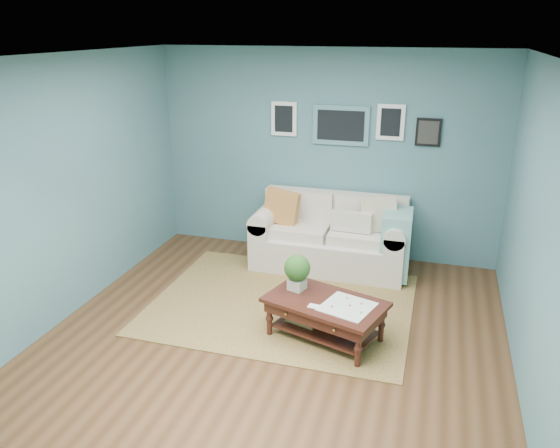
% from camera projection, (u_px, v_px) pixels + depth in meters
% --- Properties ---
extents(room_shell, '(5.00, 5.02, 2.70)m').
position_uv_depth(room_shell, '(271.00, 212.00, 4.91)').
color(room_shell, brown).
rests_on(room_shell, ground).
extents(area_rug, '(2.83, 2.27, 0.01)m').
position_uv_depth(area_rug, '(282.00, 303.00, 6.13)').
color(area_rug, brown).
rests_on(area_rug, ground).
extents(loveseat, '(1.97, 0.89, 1.01)m').
position_uv_depth(loveseat, '(337.00, 237.00, 6.94)').
color(loveseat, beige).
rests_on(loveseat, ground).
extents(coffee_table, '(1.28, 0.97, 0.79)m').
position_uv_depth(coffee_table, '(320.00, 305.00, 5.37)').
color(coffee_table, black).
rests_on(coffee_table, ground).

